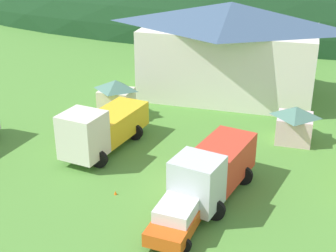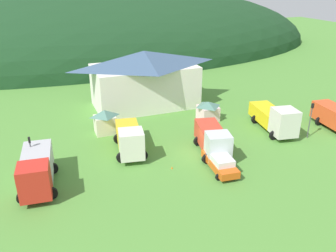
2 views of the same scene
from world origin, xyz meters
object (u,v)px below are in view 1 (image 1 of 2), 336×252
object	(u,v)px
depot_building	(229,48)
heavy_rig_striped	(101,128)
play_shed_pink	(295,124)
service_pickup_orange	(180,214)
tow_truck_silver	(213,169)
traffic_cone_near_pickup	(116,194)
play_shed_cream	(116,98)

from	to	relation	value
depot_building	heavy_rig_striped	size ratio (longest dim) A/B	1.97
play_shed_pink	service_pickup_orange	xyz separation A→B (m)	(-4.88, -12.00, -0.45)
depot_building	play_shed_pink	distance (m)	10.44
depot_building	play_shed_pink	bearing A→B (deg)	-53.48
depot_building	heavy_rig_striped	bearing A→B (deg)	-114.33
tow_truck_silver	traffic_cone_near_pickup	size ratio (longest dim) A/B	14.81
play_shed_pink	heavy_rig_striped	xyz separation A→B (m)	(-11.98, -5.19, 0.38)
play_shed_cream	tow_truck_silver	size ratio (longest dim) A/B	0.42
depot_building	play_shed_cream	distance (m)	10.73
play_shed_pink	traffic_cone_near_pickup	size ratio (longest dim) A/B	5.52
service_pickup_orange	depot_building	bearing A→B (deg)	-171.51
depot_building	traffic_cone_near_pickup	world-z (taller)	depot_building
service_pickup_orange	play_shed_pink	bearing A→B (deg)	163.22
play_shed_cream	tow_truck_silver	world-z (taller)	tow_truck_silver
heavy_rig_striped	traffic_cone_near_pickup	size ratio (longest dim) A/B	16.24
play_shed_cream	play_shed_pink	distance (m)	13.37
tow_truck_silver	service_pickup_orange	xyz separation A→B (m)	(-0.94, -3.38, -0.86)
play_shed_pink	traffic_cone_near_pickup	xyz separation A→B (m)	(-9.11, -10.00, -1.28)
depot_building	tow_truck_silver	bearing A→B (deg)	-83.03
tow_truck_silver	service_pickup_orange	bearing A→B (deg)	-2.70
tow_truck_silver	play_shed_pink	bearing A→B (deg)	168.23
depot_building	play_shed_cream	bearing A→B (deg)	-135.06
play_shed_pink	heavy_rig_striped	distance (m)	13.07
heavy_rig_striped	play_shed_pink	bearing A→B (deg)	123.18
heavy_rig_striped	service_pickup_orange	xyz separation A→B (m)	(7.11, -6.81, -0.82)
depot_building	heavy_rig_striped	world-z (taller)	depot_building
play_shed_pink	heavy_rig_striped	bearing A→B (deg)	-156.57
play_shed_cream	play_shed_pink	xyz separation A→B (m)	(13.35, -0.72, -0.23)
play_shed_pink	tow_truck_silver	size ratio (longest dim) A/B	0.37
service_pickup_orange	traffic_cone_near_pickup	xyz separation A→B (m)	(-4.23, 2.00, -0.83)
tow_truck_silver	heavy_rig_striped	bearing A→B (deg)	-100.32
play_shed_pink	play_shed_cream	bearing A→B (deg)	176.89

